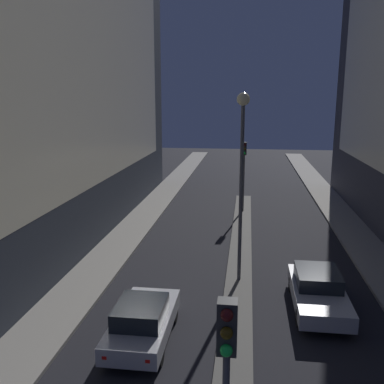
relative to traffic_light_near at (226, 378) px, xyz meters
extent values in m
cube|color=#2D333D|center=(-10.95, 15.74, 6.51)|extent=(6.00, 36.91, 20.52)
cube|color=#F4EAC6|center=(-7.96, 15.74, 7.54)|extent=(0.05, 31.37, 15.60)
cube|color=#56544F|center=(0.00, 13.62, -3.69)|extent=(1.18, 30.68, 0.13)
cube|color=#2D2D2D|center=(0.00, 0.03, 0.89)|extent=(0.32, 0.28, 0.90)
sphere|color=#4C0F0F|center=(0.00, -0.15, 1.19)|extent=(0.20, 0.20, 0.20)
sphere|color=#4C380A|center=(0.00, -0.15, 0.89)|extent=(0.20, 0.20, 0.20)
sphere|color=#1EEA4C|center=(0.00, -0.15, 0.59)|extent=(0.20, 0.20, 0.20)
cylinder|color=#4C4C51|center=(0.00, 24.14, -1.59)|extent=(0.12, 0.12, 4.06)
cube|color=#2D2D2D|center=(0.00, 24.14, 0.89)|extent=(0.32, 0.28, 0.90)
sphere|color=#4C0F0F|center=(0.00, 23.96, 1.19)|extent=(0.20, 0.20, 0.20)
sphere|color=#4C380A|center=(0.00, 23.96, 0.89)|extent=(0.20, 0.20, 0.20)
sphere|color=#1EEA4C|center=(0.00, 23.96, 0.59)|extent=(0.20, 0.20, 0.20)
cylinder|color=#4C4C51|center=(0.00, 12.06, 0.28)|extent=(0.16, 0.16, 7.80)
sphere|color=#F9EAB2|center=(0.00, 12.06, 4.34)|extent=(0.54, 0.54, 0.54)
cube|color=#B2B2B7|center=(-3.14, 6.86, -3.13)|extent=(1.87, 4.27, 0.60)
cube|color=black|center=(-3.14, 6.54, -2.53)|extent=(1.59, 1.92, 0.60)
cube|color=red|center=(-3.79, 4.73, -3.10)|extent=(0.14, 0.04, 0.10)
cube|color=red|center=(-2.48, 4.73, -3.10)|extent=(0.14, 0.04, 0.10)
cylinder|color=black|center=(-3.96, 8.19, -3.43)|extent=(0.22, 0.64, 0.64)
cylinder|color=black|center=(-2.31, 8.19, -3.43)|extent=(0.22, 0.64, 0.64)
cylinder|color=black|center=(-3.96, 5.54, -3.43)|extent=(0.22, 0.64, 0.64)
cylinder|color=black|center=(-2.31, 5.54, -3.43)|extent=(0.22, 0.64, 0.64)
cube|color=#B2B2B7|center=(3.14, 9.89, -3.14)|extent=(1.95, 4.62, 0.59)
cube|color=black|center=(3.14, 10.24, -2.56)|extent=(1.66, 2.08, 0.56)
cube|color=red|center=(2.46, 12.20, -3.11)|extent=(0.14, 0.04, 0.10)
cube|color=red|center=(3.82, 12.20, -3.11)|extent=(0.14, 0.04, 0.10)
cylinder|color=black|center=(2.27, 11.32, -3.43)|extent=(0.22, 0.64, 0.64)
cylinder|color=black|center=(4.00, 11.32, -3.43)|extent=(0.22, 0.64, 0.64)
cylinder|color=black|center=(2.27, 8.46, -3.43)|extent=(0.22, 0.64, 0.64)
cylinder|color=black|center=(4.00, 8.46, -3.43)|extent=(0.22, 0.64, 0.64)
camera|label=1|loc=(0.24, -6.09, 4.42)|focal=40.00mm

